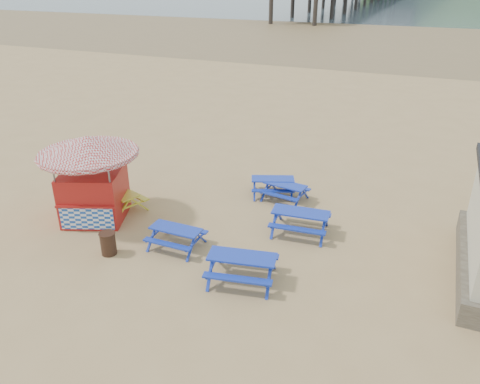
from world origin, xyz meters
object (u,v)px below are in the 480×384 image
at_px(picnic_table_blue_b, 285,192).
at_px(litter_bin, 108,243).
at_px(ice_cream_kiosk, 90,168).
at_px(picnic_table_blue_a, 273,186).
at_px(picnic_table_yellow, 117,200).

distance_m(picnic_table_blue_b, litter_bin, 7.00).
height_order(picnic_table_blue_b, litter_bin, litter_bin).
bearing_deg(ice_cream_kiosk, picnic_table_blue_b, 12.98).
relative_size(picnic_table_blue_a, litter_bin, 2.71).
height_order(picnic_table_blue_a, picnic_table_blue_b, picnic_table_blue_a).
bearing_deg(ice_cream_kiosk, picnic_table_blue_a, 17.88).
height_order(picnic_table_blue_b, picnic_table_yellow, picnic_table_yellow).
bearing_deg(picnic_table_blue_a, ice_cream_kiosk, -162.02).
relative_size(picnic_table_blue_b, picnic_table_yellow, 0.78).
distance_m(picnic_table_blue_a, ice_cream_kiosk, 6.92).
xyz_separation_m(picnic_table_blue_a, picnic_table_blue_b, (0.60, -0.28, -0.01)).
relative_size(picnic_table_blue_a, ice_cream_kiosk, 0.46).
height_order(picnic_table_yellow, litter_bin, picnic_table_yellow).
height_order(picnic_table_blue_a, ice_cream_kiosk, ice_cream_kiosk).
xyz_separation_m(ice_cream_kiosk, litter_bin, (1.89, -1.81, -1.56)).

